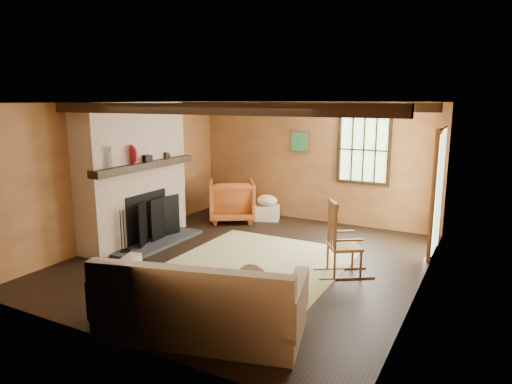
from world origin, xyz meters
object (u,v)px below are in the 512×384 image
Objects in this scene: sofa at (201,307)px; rocking_chair at (342,244)px; fireplace at (135,179)px; armchair at (232,200)px; laundry_basket at (267,213)px.

rocking_chair is at bearing 56.56° from sofa.
rocking_chair is at bearing 1.88° from fireplace.
rocking_chair is at bearing 115.18° from armchair.
sofa is (-0.78, -2.32, -0.15)m from rocking_chair.
armchair is (-0.61, -0.38, 0.27)m from laundry_basket.
armchair is at bearing -148.36° from laundry_basket.
fireplace reaches higher than rocking_chair.
rocking_chair is 3.42m from armchair.
sofa is at bearing 84.37° from armchair.
laundry_basket is at bearing 93.52° from sofa.
fireplace is 2.60× the size of armchair.
laundry_basket is at bearing 178.87° from armchair.
fireplace is 2.86m from laundry_basket.
sofa is (2.89, -2.20, -0.79)m from fireplace.
armchair is at bearing 23.87° from rocking_chair.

